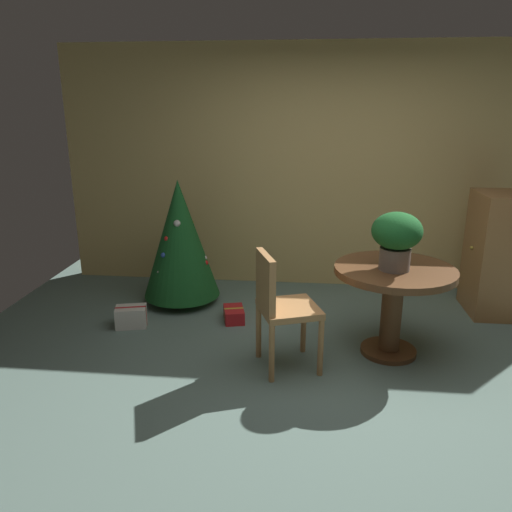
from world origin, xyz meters
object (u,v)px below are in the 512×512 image
at_px(gift_box_cream, 131,317).
at_px(holiday_tree, 180,239).
at_px(round_dining_table, 393,289).
at_px(flower_vase, 396,236).
at_px(wooden_cabinet, 497,254).
at_px(gift_box_red, 234,314).
at_px(wooden_chair_left_near, 280,304).

bearing_deg(gift_box_cream, holiday_tree, 63.01).
distance_m(round_dining_table, gift_box_cream, 2.36).
bearing_deg(round_dining_table, gift_box_cream, 173.07).
height_order(flower_vase, wooden_cabinet, flower_vase).
height_order(gift_box_red, gift_box_cream, gift_box_cream).
bearing_deg(wooden_cabinet, holiday_tree, -178.65).
relative_size(round_dining_table, flower_vase, 2.10).
distance_m(gift_box_cream, wooden_cabinet, 3.54).
relative_size(round_dining_table, holiday_tree, 0.75).
bearing_deg(wooden_cabinet, wooden_chair_left_near, -146.97).
xyz_separation_m(flower_vase, wooden_chair_left_near, (-0.87, -0.27, -0.48)).
distance_m(wooden_chair_left_near, gift_box_cream, 1.59).
bearing_deg(holiday_tree, flower_vase, -26.51).
height_order(round_dining_table, wooden_chair_left_near, wooden_chair_left_near).
height_order(flower_vase, wooden_chair_left_near, flower_vase).
height_order(flower_vase, holiday_tree, holiday_tree).
height_order(holiday_tree, gift_box_cream, holiday_tree).
distance_m(round_dining_table, holiday_tree, 2.18).
bearing_deg(round_dining_table, gift_box_red, 159.77).
relative_size(flower_vase, wooden_cabinet, 0.38).
distance_m(gift_box_red, wooden_cabinet, 2.60).
height_order(gift_box_cream, wooden_cabinet, wooden_cabinet).
height_order(round_dining_table, flower_vase, flower_vase).
bearing_deg(round_dining_table, wooden_cabinet, 41.17).
bearing_deg(gift_box_red, flower_vase, -22.55).
xyz_separation_m(flower_vase, holiday_tree, (-1.95, 0.97, -0.34)).
bearing_deg(gift_box_cream, flower_vase, -8.36).
relative_size(holiday_tree, wooden_cabinet, 1.08).
relative_size(flower_vase, gift_box_cream, 1.43).
xyz_separation_m(holiday_tree, gift_box_red, (0.60, -0.41, -0.62)).
bearing_deg(flower_vase, wooden_chair_left_near, -162.78).
height_order(round_dining_table, wooden_cabinet, wooden_cabinet).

